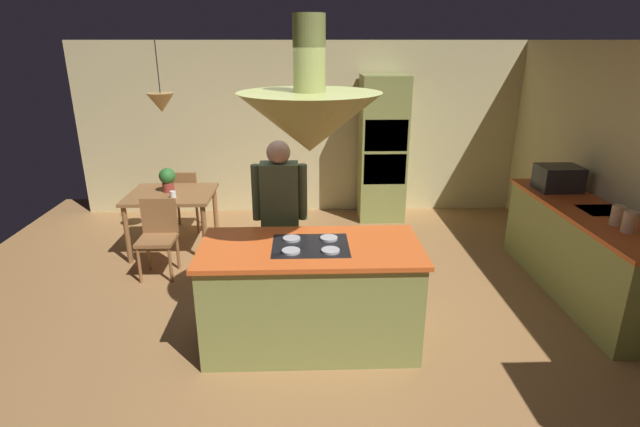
{
  "coord_description": "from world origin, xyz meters",
  "views": [
    {
      "loc": [
        -0.05,
        -3.96,
        2.55
      ],
      "look_at": [
        0.1,
        0.4,
        1.0
      ],
      "focal_mm": 27.48,
      "sensor_mm": 36.0,
      "label": 1
    }
  ],
  "objects": [
    {
      "name": "oven_tower",
      "position": [
        1.1,
        3.04,
        1.05
      ],
      "size": [
        0.66,
        0.62,
        2.09
      ],
      "color": "#8C934C",
      "rests_on": "ground"
    },
    {
      "name": "wall_back",
      "position": [
        0.0,
        3.45,
        1.27
      ],
      "size": [
        6.8,
        0.1,
        2.55
      ],
      "primitive_type": "cube",
      "color": "beige",
      "rests_on": "ground"
    },
    {
      "name": "counter_run_right",
      "position": [
        2.84,
        0.6,
        0.47
      ],
      "size": [
        0.73,
        2.4,
        0.93
      ],
      "color": "#8C934C",
      "rests_on": "ground"
    },
    {
      "name": "potted_plant_on_table",
      "position": [
        -1.74,
        1.96,
        0.93
      ],
      "size": [
        0.2,
        0.2,
        0.3
      ],
      "color": "#99382D",
      "rests_on": "dining_table"
    },
    {
      "name": "chair_by_back_wall",
      "position": [
        -1.7,
        2.57,
        0.5
      ],
      "size": [
        0.4,
        0.4,
        0.87
      ],
      "rotation": [
        0.0,
        0.0,
        3.14
      ],
      "color": "#916037",
      "rests_on": "ground"
    },
    {
      "name": "cup_on_table",
      "position": [
        -1.61,
        1.68,
        0.81
      ],
      "size": [
        0.07,
        0.07,
        0.09
      ],
      "primitive_type": "cylinder",
      "color": "white",
      "rests_on": "dining_table"
    },
    {
      "name": "person_at_island",
      "position": [
        -0.28,
        0.52,
        0.96
      ],
      "size": [
        0.53,
        0.22,
        1.68
      ],
      "color": "tan",
      "rests_on": "ground"
    },
    {
      "name": "canister_flour",
      "position": [
        2.84,
        0.01,
        1.03
      ],
      "size": [
        0.12,
        0.12,
        0.19
      ],
      "primitive_type": "cylinder",
      "color": "#E0B78C",
      "rests_on": "counter_run_right"
    },
    {
      "name": "microwave_on_counter",
      "position": [
        2.84,
        1.31,
        1.07
      ],
      "size": [
        0.46,
        0.36,
        0.28
      ],
      "primitive_type": "cube",
      "color": "#232326",
      "rests_on": "counter_run_right"
    },
    {
      "name": "dining_table",
      "position": [
        -1.7,
        1.9,
        0.66
      ],
      "size": [
        1.04,
        0.89,
        0.76
      ],
      "color": "#916037",
      "rests_on": "ground"
    },
    {
      "name": "kitchen_island",
      "position": [
        0.0,
        -0.2,
        0.47
      ],
      "size": [
        1.86,
        0.9,
        0.95
      ],
      "color": "#8C934C",
      "rests_on": "ground"
    },
    {
      "name": "canister_sugar",
      "position": [
        2.84,
        0.19,
        1.02
      ],
      "size": [
        0.11,
        0.11,
        0.19
      ],
      "primitive_type": "cylinder",
      "color": "#E0B78C",
      "rests_on": "counter_run_right"
    },
    {
      "name": "chair_facing_island",
      "position": [
        -1.7,
        1.23,
        0.5
      ],
      "size": [
        0.4,
        0.4,
        0.87
      ],
      "color": "#916037",
      "rests_on": "ground"
    },
    {
      "name": "pendant_light_over_table",
      "position": [
        -1.7,
        1.9,
        1.86
      ],
      "size": [
        0.32,
        0.32,
        0.82
      ],
      "color": "#E0B266"
    },
    {
      "name": "ground",
      "position": [
        0.0,
        0.0,
        0.0
      ],
      "size": [
        8.16,
        8.16,
        0.0
      ],
      "primitive_type": "plane",
      "color": "#9E7042"
    },
    {
      "name": "range_hood",
      "position": [
        0.0,
        -0.2,
        1.98
      ],
      "size": [
        1.1,
        1.1,
        1.0
      ],
      "color": "#8C934C"
    }
  ]
}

